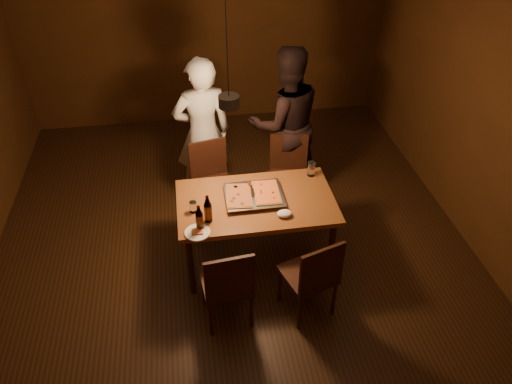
{
  "coord_description": "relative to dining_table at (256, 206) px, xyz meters",
  "views": [
    {
      "loc": [
        -0.37,
        -3.81,
        3.67
      ],
      "look_at": [
        0.21,
        -0.11,
        0.85
      ],
      "focal_mm": 35.0,
      "sensor_mm": 36.0,
      "label": 1
    }
  ],
  "objects": [
    {
      "name": "plate_slice",
      "position": [
        -0.58,
        -0.38,
        0.08
      ],
      "size": [
        0.23,
        0.23,
        0.03
      ],
      "color": "white",
      "rests_on": "dining_table"
    },
    {
      "name": "napkin",
      "position": [
        0.22,
        -0.27,
        0.1
      ],
      "size": [
        0.14,
        0.11,
        0.06
      ],
      "primitive_type": "ellipsoid",
      "color": "white",
      "rests_on": "dining_table"
    },
    {
      "name": "diner_dark",
      "position": [
        0.52,
        1.17,
        0.22
      ],
      "size": [
        0.95,
        0.78,
        1.8
      ],
      "primitive_type": "imported",
      "rotation": [
        0.0,
        0.0,
        3.26
      ],
      "color": "black",
      "rests_on": "floor"
    },
    {
      "name": "diner_white",
      "position": [
        -0.42,
        1.12,
        0.2
      ],
      "size": [
        0.7,
        0.51,
        1.76
      ],
      "primitive_type": "imported",
      "rotation": [
        0.0,
        0.0,
        3.29
      ],
      "color": "silver",
      "rests_on": "floor"
    },
    {
      "name": "chair_far_left",
      "position": [
        -0.37,
        0.82,
        -0.14
      ],
      "size": [
        0.5,
        0.5,
        0.49
      ],
      "rotation": [
        0.0,
        0.0,
        3.35
      ],
      "color": "#38190F",
      "rests_on": "floor"
    },
    {
      "name": "spatula",
      "position": [
        -0.01,
        0.05,
        0.14
      ],
      "size": [
        0.13,
        0.25,
        0.04
      ],
      "primitive_type": null,
      "rotation": [
        0.0,
        0.0,
        0.19
      ],
      "color": "silver",
      "rests_on": "pizza_tray"
    },
    {
      "name": "beer_bottle_b",
      "position": [
        -0.47,
        -0.23,
        0.21
      ],
      "size": [
        0.07,
        0.07,
        0.28
      ],
      "color": "black",
      "rests_on": "dining_table"
    },
    {
      "name": "pendant_lamp",
      "position": [
        -0.21,
        0.11,
        1.08
      ],
      "size": [
        0.18,
        0.18,
        1.1
      ],
      "color": "black",
      "rests_on": "ceiling"
    },
    {
      "name": "pizza_meat",
      "position": [
        -0.16,
        0.02,
        0.13
      ],
      "size": [
        0.27,
        0.4,
        0.02
      ],
      "primitive_type": "cube",
      "rotation": [
        0.0,
        0.0,
        -0.08
      ],
      "color": "maroon",
      "rests_on": "pizza_tray"
    },
    {
      "name": "chair_near_left",
      "position": [
        -0.37,
        -0.79,
        -0.14
      ],
      "size": [
        0.46,
        0.46,
        0.49
      ],
      "rotation": [
        0.0,
        0.0,
        0.1
      ],
      "color": "#38190F",
      "rests_on": "floor"
    },
    {
      "name": "chair_near_right",
      "position": [
        0.38,
        -0.8,
        -0.14
      ],
      "size": [
        0.53,
        0.53,
        0.49
      ],
      "rotation": [
        0.0,
        0.0,
        0.31
      ],
      "color": "#38190F",
      "rests_on": "floor"
    },
    {
      "name": "water_glass_right",
      "position": [
        0.62,
        0.32,
        0.15
      ],
      "size": [
        0.08,
        0.08,
        0.16
      ],
      "primitive_type": "cylinder",
      "color": "silver",
      "rests_on": "dining_table"
    },
    {
      "name": "chair_far_right",
      "position": [
        0.49,
        0.81,
        -0.14
      ],
      "size": [
        0.5,
        0.5,
        0.49
      ],
      "rotation": [
        0.0,
        0.0,
        2.92
      ],
      "color": "#38190F",
      "rests_on": "floor"
    },
    {
      "name": "room_shell",
      "position": [
        -0.21,
        0.11,
        0.72
      ],
      "size": [
        6.0,
        6.0,
        6.0
      ],
      "color": "#39200F",
      "rests_on": "ground"
    },
    {
      "name": "dining_table",
      "position": [
        0.0,
        0.0,
        0.0
      ],
      "size": [
        1.5,
        0.9,
        0.75
      ],
      "color": "brown",
      "rests_on": "floor"
    },
    {
      "name": "water_glass_left",
      "position": [
        -0.6,
        -0.08,
        0.13
      ],
      "size": [
        0.07,
        0.07,
        0.11
      ],
      "primitive_type": "cylinder",
      "color": "silver",
      "rests_on": "dining_table"
    },
    {
      "name": "beer_bottle_a",
      "position": [
        -0.55,
        -0.33,
        0.2
      ],
      "size": [
        0.07,
        0.07,
        0.26
      ],
      "color": "black",
      "rests_on": "dining_table"
    },
    {
      "name": "pizza_cheese",
      "position": [
        0.11,
        0.04,
        0.13
      ],
      "size": [
        0.26,
        0.4,
        0.02
      ],
      "primitive_type": "cube",
      "rotation": [
        0.0,
        0.0,
        -0.02
      ],
      "color": "gold",
      "rests_on": "pizza_tray"
    },
    {
      "name": "pizza_tray",
      "position": [
        -0.01,
        0.04,
        0.1
      ],
      "size": [
        0.58,
        0.49,
        0.05
      ],
      "primitive_type": "cube",
      "rotation": [
        0.0,
        0.0,
        0.07
      ],
      "color": "silver",
      "rests_on": "dining_table"
    }
  ]
}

